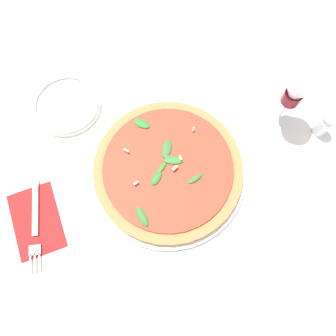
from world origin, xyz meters
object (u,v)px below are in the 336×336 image
Objects in this scene: side_plate_white at (67,105)px; pizza_arugula_main at (168,170)px; wine_glass at (295,92)px; shaker_pepper at (324,125)px; fork at (35,224)px.

pizza_arugula_main is at bearing 29.57° from side_plate_white.
wine_glass is 0.52m from side_plate_white.
shaker_pepper is at bearing 57.82° from side_plate_white.
side_plate_white is 2.43× the size of shaker_pepper.
wine_glass is 0.12m from shaker_pepper.
wine_glass is 0.61m from fork.
side_plate_white is (-0.26, -0.15, -0.01)m from pizza_arugula_main.
pizza_arugula_main is 0.30m from side_plate_white.
side_plate_white is at bearing -150.43° from pizza_arugula_main.
fork is (-0.02, -0.31, -0.01)m from pizza_arugula_main.
side_plate_white is at bearing 165.28° from fork.
shaker_pepper reaches higher than pizza_arugula_main.
wine_glass is (-0.01, 0.30, 0.09)m from pizza_arugula_main.
wine_glass is at bearing 108.32° from fork.
pizza_arugula_main is 0.31m from fork.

